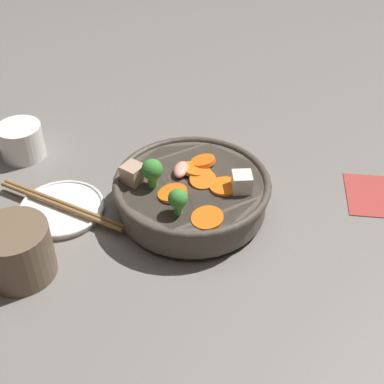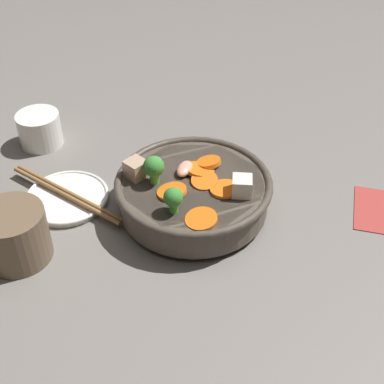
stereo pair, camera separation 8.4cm
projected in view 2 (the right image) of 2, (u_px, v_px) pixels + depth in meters
name	position (u px, v px, depth m)	size (l,w,h in m)	color
ground_plane	(192.00, 210.00, 0.86)	(3.00, 3.00, 0.00)	slate
stirfry_bowl	(192.00, 191.00, 0.84)	(0.25, 0.25, 0.11)	#51473D
side_saucer	(66.00, 198.00, 0.88)	(0.14, 0.14, 0.01)	white
tea_cup	(38.00, 129.00, 0.99)	(0.08, 0.08, 0.06)	white
dark_mug	(13.00, 234.00, 0.76)	(0.12, 0.10, 0.08)	brown
napkin	(377.00, 209.00, 0.86)	(0.13, 0.10, 0.00)	#A33833
chopsticks_pair	(65.00, 193.00, 0.87)	(0.15, 0.20, 0.01)	olive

